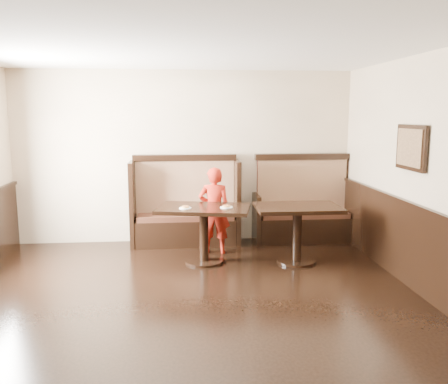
{
  "coord_description": "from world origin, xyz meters",
  "views": [
    {
      "loc": [
        -0.08,
        -4.29,
        2.1
      ],
      "look_at": [
        0.54,
        2.35,
        1.0
      ],
      "focal_mm": 38.0,
      "sensor_mm": 36.0,
      "label": 1
    }
  ],
  "objects": [
    {
      "name": "ground",
      "position": [
        0.0,
        0.0,
        0.0
      ],
      "size": [
        7.0,
        7.0,
        0.0
      ],
      "primitive_type": "plane",
      "color": "black",
      "rests_on": "ground"
    },
    {
      "name": "room_shell",
      "position": [
        -0.3,
        0.28,
        0.67
      ],
      "size": [
        7.0,
        7.0,
        7.0
      ],
      "color": "beige",
      "rests_on": "ground"
    },
    {
      "name": "booth_main",
      "position": [
        0.0,
        3.3,
        0.53
      ],
      "size": [
        1.75,
        0.72,
        1.45
      ],
      "color": "black",
      "rests_on": "ground"
    },
    {
      "name": "booth_neighbor",
      "position": [
        1.95,
        3.29,
        0.48
      ],
      "size": [
        1.65,
        0.72,
        1.45
      ],
      "color": "black",
      "rests_on": "ground"
    },
    {
      "name": "table_main",
      "position": [
        0.25,
        2.25,
        0.62
      ],
      "size": [
        1.41,
        1.04,
        0.81
      ],
      "rotation": [
        0.0,
        0.0,
        -0.21
      ],
      "color": "black",
      "rests_on": "ground"
    },
    {
      "name": "table_neighbor",
      "position": [
        1.57,
        2.13,
        0.61
      ],
      "size": [
        1.19,
        0.78,
        0.82
      ],
      "rotation": [
        0.0,
        0.0,
        -0.01
      ],
      "color": "black",
      "rests_on": "ground"
    },
    {
      "name": "child",
      "position": [
        0.43,
        2.7,
        0.66
      ],
      "size": [
        0.53,
        0.39,
        1.32
      ],
      "primitive_type": "imported",
      "rotation": [
        0.0,
        0.0,
        2.98
      ],
      "color": "#AC2012",
      "rests_on": "ground"
    },
    {
      "name": "pizza_plate_left",
      "position": [
        -0.01,
        2.16,
        0.82
      ],
      "size": [
        0.17,
        0.17,
        0.03
      ],
      "color": "white",
      "rests_on": "table_main"
    },
    {
      "name": "pizza_plate_right",
      "position": [
        0.56,
        2.16,
        0.82
      ],
      "size": [
        0.18,
        0.18,
        0.03
      ],
      "color": "white",
      "rests_on": "table_main"
    }
  ]
}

